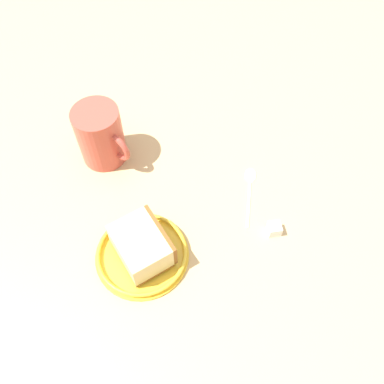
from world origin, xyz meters
TOP-DOWN VIEW (x-y plane):
  - ground_plane at (0.00, 0.00)cm, footprint 153.53×153.53cm
  - small_plate at (-4.37, 4.27)cm, footprint 14.11×14.11cm
  - cake_slice at (-4.28, 4.02)cm, footprint 10.33×9.26cm
  - tea_mug at (16.11, 7.26)cm, footprint 9.40×8.31cm
  - teaspoon at (4.41, -15.54)cm, footprint 11.48×5.28cm
  - sugar_cube at (-4.97, -16.37)cm, footprint 2.08×2.08cm

SIDE VIEW (x-z plane):
  - ground_plane at x=0.00cm, z-range -2.57..0.00cm
  - teaspoon at x=4.41cm, z-range -0.05..0.75cm
  - small_plate at x=-4.37cm, z-range -0.01..1.46cm
  - sugar_cube at x=-4.97cm, z-range 0.00..1.95cm
  - cake_slice at x=-4.28cm, z-range 0.89..5.87cm
  - tea_mug at x=16.11cm, z-range 0.09..10.63cm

